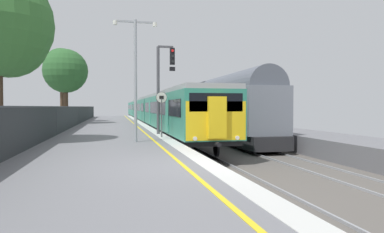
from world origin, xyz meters
TOP-DOWN VIEW (x-y plane):
  - ground at (2.64, 0.00)m, footprint 17.40×110.00m
  - commuter_train_at_platform at (2.10, 35.03)m, footprint 2.83×60.70m
  - freight_train_adjacent_track at (6.10, 27.12)m, footprint 2.60×39.06m
  - signal_gantry at (0.61, 11.16)m, footprint 1.10×0.24m
  - speed_limit_sign at (0.25, 8.93)m, footprint 0.59×0.08m
  - platform_lamp_mid at (-1.24, 6.79)m, footprint 2.00×0.20m
  - background_tree_left at (-7.59, 30.67)m, footprint 3.89×3.81m
  - background_tree_centre at (-6.77, 25.91)m, footprint 4.19×4.19m
  - background_tree_right at (-7.11, 7.67)m, footprint 4.73×4.73m

SIDE VIEW (x-z plane):
  - ground at x=2.64m, z-range -1.21..0.00m
  - commuter_train_at_platform at x=2.10m, z-range -0.64..3.17m
  - speed_limit_sign at x=0.25m, z-range 0.34..2.76m
  - freight_train_adjacent_track at x=6.10m, z-range -0.77..4.15m
  - signal_gantry at x=0.61m, z-range 0.64..5.89m
  - platform_lamp_mid at x=-1.24m, z-range 0.51..6.13m
  - background_tree_centre at x=-6.77m, z-range 1.35..8.49m
  - background_tree_right at x=-7.11m, z-range 1.30..9.01m
  - background_tree_left at x=-7.59m, z-range 1.89..9.86m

